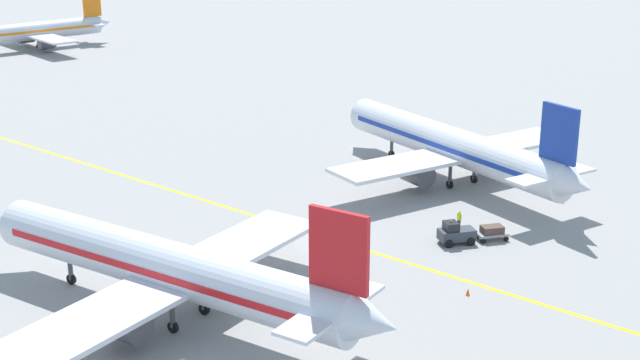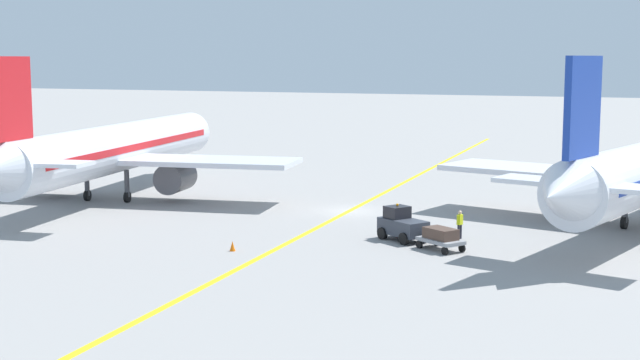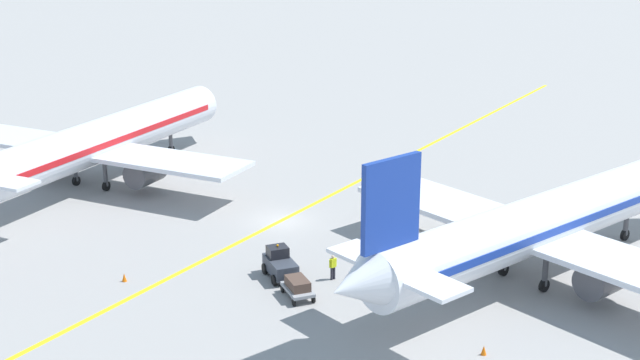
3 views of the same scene
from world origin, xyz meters
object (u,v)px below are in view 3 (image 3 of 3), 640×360
object	(u,v)px
traffic_cone_by_wingtip	(543,231)
ground_crew_worker	(333,266)
airplane_adjacent_stand	(542,223)
baggage_tug_dark	(280,264)
airplane_at_gate	(100,141)
traffic_cone_mid_apron	(484,350)
baggage_cart_trailing	(298,286)
traffic_cone_near_nose	(124,277)

from	to	relation	value
traffic_cone_by_wingtip	ground_crew_worker	bearing A→B (deg)	-116.89
airplane_adjacent_stand	ground_crew_worker	bearing A→B (deg)	-142.35
baggage_tug_dark	airplane_adjacent_stand	bearing A→B (deg)	36.04
baggage_tug_dark	airplane_at_gate	bearing A→B (deg)	165.07
traffic_cone_mid_apron	baggage_tug_dark	bearing A→B (deg)	174.04
baggage_cart_trailing	traffic_cone_near_nose	world-z (taller)	baggage_cart_trailing
airplane_at_gate	baggage_tug_dark	world-z (taller)	airplane_at_gate
baggage_tug_dark	ground_crew_worker	bearing A→B (deg)	29.79
ground_crew_worker	airplane_adjacent_stand	bearing A→B (deg)	37.65
airplane_at_gate	traffic_cone_by_wingtip	size ratio (longest dim) A/B	64.42
traffic_cone_mid_apron	airplane_at_gate	bearing A→B (deg)	168.44
airplane_at_gate	ground_crew_worker	world-z (taller)	airplane_at_gate
traffic_cone_by_wingtip	baggage_tug_dark	bearing A→B (deg)	-122.22
airplane_at_gate	ground_crew_worker	xyz separation A→B (m)	(27.60, -4.86, -2.80)
airplane_at_gate	baggage_cart_trailing	xyz separation A→B (m)	(27.41, -8.34, -2.95)
traffic_cone_by_wingtip	traffic_cone_mid_apron	bearing A→B (deg)	-76.71
airplane_at_gate	baggage_tug_dark	distance (m)	25.64
airplane_adjacent_stand	traffic_cone_near_nose	bearing A→B (deg)	-142.50
ground_crew_worker	airplane_at_gate	bearing A→B (deg)	170.01
traffic_cone_by_wingtip	traffic_cone_near_nose	bearing A→B (deg)	-128.09
traffic_cone_mid_apron	baggage_cart_trailing	bearing A→B (deg)	-179.19
airplane_at_gate	traffic_cone_mid_apron	xyz separation A→B (m)	(39.87, -8.16, -3.43)
airplane_at_gate	ground_crew_worker	size ratio (longest dim) A/B	21.09
airplane_at_gate	traffic_cone_near_nose	xyz separation A→B (m)	(16.96, -12.98, -3.43)
airplane_at_gate	traffic_cone_near_nose	size ratio (longest dim) A/B	64.42
airplane_adjacent_stand	ground_crew_worker	xyz separation A→B (m)	(-10.57, -8.15, -2.80)
airplane_adjacent_stand	traffic_cone_near_nose	world-z (taller)	airplane_adjacent_stand
baggage_tug_dark	traffic_cone_near_nose	size ratio (longest dim) A/B	6.07
airplane_at_gate	airplane_adjacent_stand	world-z (taller)	same
airplane_at_gate	baggage_tug_dark	xyz separation A→B (m)	(24.62, -6.57, -2.81)
baggage_cart_trailing	traffic_cone_mid_apron	distance (m)	12.48
baggage_tug_dark	traffic_cone_mid_apron	distance (m)	15.35
airplane_adjacent_stand	traffic_cone_near_nose	distance (m)	26.95
baggage_cart_trailing	traffic_cone_by_wingtip	size ratio (longest dim) A/B	5.36
airplane_adjacent_stand	traffic_cone_mid_apron	bearing A→B (deg)	-81.52
airplane_adjacent_stand	traffic_cone_mid_apron	world-z (taller)	airplane_adjacent_stand
traffic_cone_mid_apron	traffic_cone_near_nose	bearing A→B (deg)	-168.12
traffic_cone_mid_apron	airplane_adjacent_stand	bearing A→B (deg)	98.48
baggage_tug_dark	traffic_cone_near_nose	bearing A→B (deg)	-140.06
baggage_cart_trailing	traffic_cone_mid_apron	xyz separation A→B (m)	(12.47, 0.18, -0.49)
airplane_at_gate	traffic_cone_by_wingtip	xyz separation A→B (m)	(35.44, 10.60, -3.43)
ground_crew_worker	traffic_cone_near_nose	xyz separation A→B (m)	(-10.64, -8.12, -0.63)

